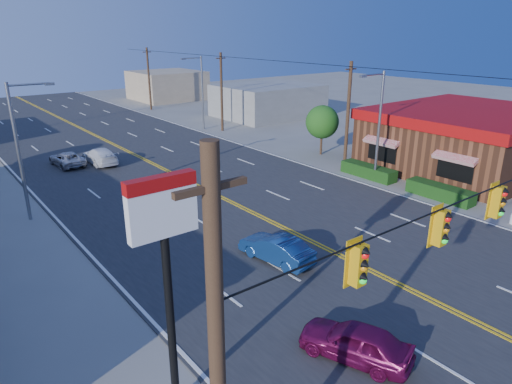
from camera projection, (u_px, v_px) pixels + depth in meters
ground at (487, 329)px, 17.19m from camera, size 160.00×160.00×0.00m
road at (206, 190)px, 32.05m from camera, size 20.00×120.00×0.06m
signal_span at (510, 210)px, 15.48m from camera, size 24.32×0.34×9.00m
kfc at (467, 138)px, 36.82m from camera, size 16.30×12.40×4.70m
pizza_hut_sign at (165, 249)px, 12.06m from camera, size 1.90×0.30×6.85m
streetlight_se at (378, 121)px, 32.33m from camera, size 2.55×0.25×8.00m
streetlight_ne at (201, 89)px, 50.17m from camera, size 2.55×0.25×8.00m
streetlight_sw at (21, 145)px, 25.78m from camera, size 2.55×0.25×8.00m
utility_pole_near at (348, 116)px, 36.22m from camera, size 0.28×0.28×8.40m
utility_pole_mid at (222, 93)px, 49.60m from camera, size 0.28×0.28×8.40m
utility_pole_far at (149, 79)px, 62.98m from camera, size 0.28×0.28×8.40m
tree_kfc_rear at (322, 122)px, 40.37m from camera, size 2.94×2.94×4.41m
bld_east_mid at (268, 101)px, 58.98m from camera, size 12.00×10.00×4.00m
bld_east_far at (167, 85)px, 73.53m from camera, size 10.00×10.00×4.40m
car_magenta at (355, 343)px, 15.42m from camera, size 2.81×4.13×1.30m
car_blue at (276, 250)px, 21.97m from camera, size 1.93×4.09×1.30m
car_white at (100, 157)px, 38.07m from camera, size 1.91×4.55×1.31m
car_silver at (67, 160)px, 37.50m from camera, size 2.18×4.23×1.14m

